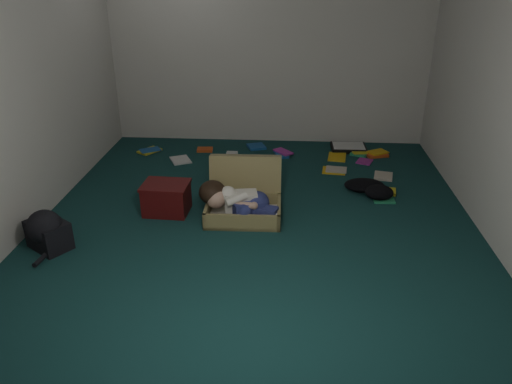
# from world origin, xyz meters

# --- Properties ---
(floor) EXTENTS (4.50, 4.50, 0.00)m
(floor) POSITION_xyz_m (0.00, 0.00, 0.00)
(floor) COLOR #133837
(floor) RESTS_ON ground
(wall_back) EXTENTS (4.50, 0.00, 4.50)m
(wall_back) POSITION_xyz_m (0.00, 2.25, 1.30)
(wall_back) COLOR silver
(wall_back) RESTS_ON ground
(wall_front) EXTENTS (4.50, 0.00, 4.50)m
(wall_front) POSITION_xyz_m (0.00, -2.25, 1.30)
(wall_front) COLOR silver
(wall_front) RESTS_ON ground
(wall_left) EXTENTS (0.00, 4.50, 4.50)m
(wall_left) POSITION_xyz_m (-2.00, 0.00, 1.30)
(wall_left) COLOR silver
(wall_left) RESTS_ON ground
(wall_right) EXTENTS (0.00, 4.50, 4.50)m
(wall_right) POSITION_xyz_m (2.00, 0.00, 1.30)
(wall_right) COLOR silver
(wall_right) RESTS_ON ground
(suitcase) EXTENTS (0.71, 0.69, 0.51)m
(suitcase) POSITION_xyz_m (-0.13, 0.15, 0.15)
(suitcase) COLOR #938751
(suitcase) RESTS_ON floor
(person) EXTENTS (0.76, 0.36, 0.32)m
(person) POSITION_xyz_m (-0.18, -0.03, 0.20)
(person) COLOR white
(person) RESTS_ON suitcase
(maroon_bin) EXTENTS (0.44, 0.36, 0.30)m
(maroon_bin) POSITION_xyz_m (-0.87, 0.09, 0.15)
(maroon_bin) COLOR #4A0F0F
(maroon_bin) RESTS_ON floor
(backpack) EXTENTS (0.56, 0.54, 0.26)m
(backpack) POSITION_xyz_m (-1.70, -0.62, 0.13)
(backpack) COLOR black
(backpack) RESTS_ON floor
(clothing_pile) EXTENTS (0.54, 0.49, 0.14)m
(clothing_pile) POSITION_xyz_m (1.17, 0.64, 0.07)
(clothing_pile) COLOR black
(clothing_pile) RESTS_ON floor
(paper_tray) EXTENTS (0.44, 0.33, 0.06)m
(paper_tray) POSITION_xyz_m (1.04, 1.95, 0.03)
(paper_tray) COLOR black
(paper_tray) RESTS_ON floor
(book_scatter) EXTENTS (3.08, 1.71, 0.02)m
(book_scatter) POSITION_xyz_m (0.40, 1.46, 0.01)
(book_scatter) COLOR gold
(book_scatter) RESTS_ON floor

